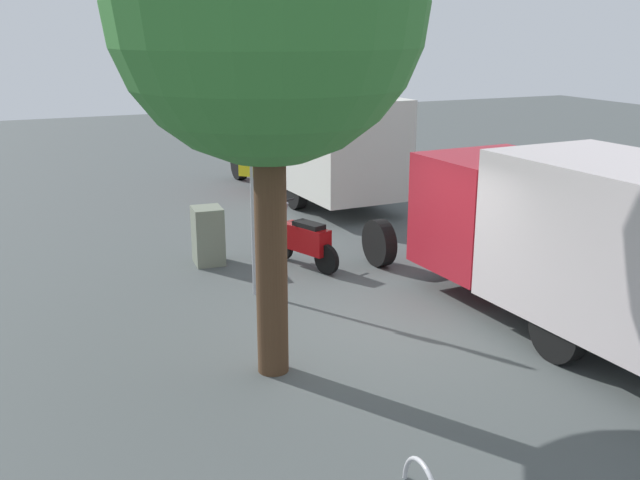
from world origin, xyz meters
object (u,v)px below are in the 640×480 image
street_tree (266,6)px  motorcycle (305,240)px  stop_sign (251,168)px  box_truck_near (584,234)px  utility_cabinet (208,236)px  box_truck_far (320,141)px

street_tree → motorcycle: bearing=-28.1°
stop_sign → street_tree: street_tree is taller
box_truck_near → street_tree: (0.61, 4.56, 3.10)m
box_truck_near → utility_cabinet: size_ratio=6.98×
street_tree → box_truck_near: bearing=-97.7°
box_truck_near → stop_sign: stop_sign is taller
box_truck_near → utility_cabinet: (5.45, 4.09, -0.97)m
stop_sign → street_tree: (-2.86, 0.72, 2.44)m
motorcycle → utility_cabinet: 1.87m
motorcycle → stop_sign: bearing=107.1°
utility_cabinet → box_truck_far: bearing=-45.5°
stop_sign → utility_cabinet: stop_sign is taller
box_truck_near → motorcycle: 5.24m
street_tree → utility_cabinet: size_ratio=5.92×
box_truck_far → stop_sign: stop_sign is taller
stop_sign → utility_cabinet: (1.98, 0.25, -1.63)m
box_truck_near → box_truck_far: 9.51m
motorcycle → utility_cabinet: motorcycle is taller
street_tree → utility_cabinet: bearing=-5.5°
box_truck_near → motorcycle: (4.50, 2.48, -1.01)m
stop_sign → motorcycle: bearing=-52.9°
box_truck_far → street_tree: bearing=150.5°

